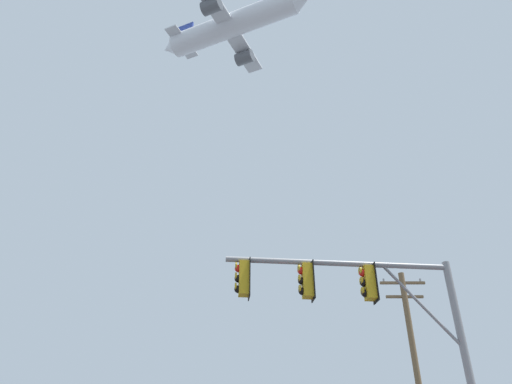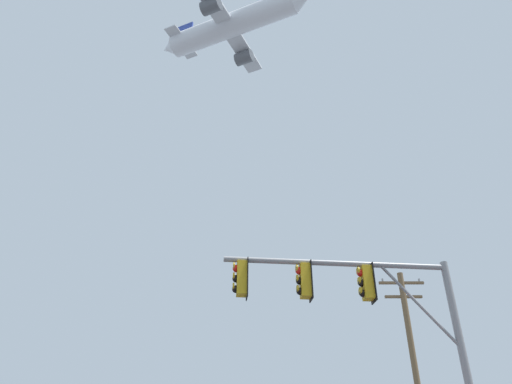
% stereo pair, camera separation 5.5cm
% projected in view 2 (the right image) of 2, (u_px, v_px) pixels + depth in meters
% --- Properties ---
extents(signal_pole_near, '(6.14, 0.87, 6.57)m').
position_uv_depth(signal_pole_near, '(368.00, 313.00, 12.38)').
color(signal_pole_near, gray).
rests_on(signal_pole_near, ground).
extents(utility_pole, '(2.20, 0.28, 10.17)m').
position_uv_depth(utility_pole, '(418.00, 375.00, 21.51)').
color(utility_pole, brown).
rests_on(utility_pole, ground).
extents(airplane, '(20.30, 15.67, 5.79)m').
position_uv_depth(airplane, '(233.00, 25.00, 62.11)').
color(airplane, white).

